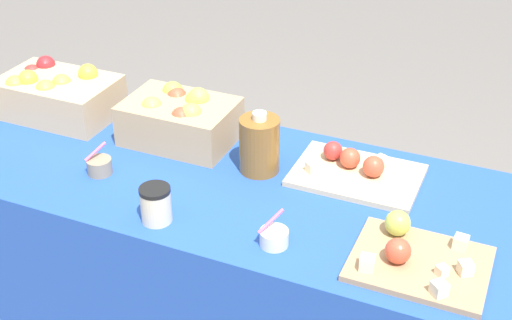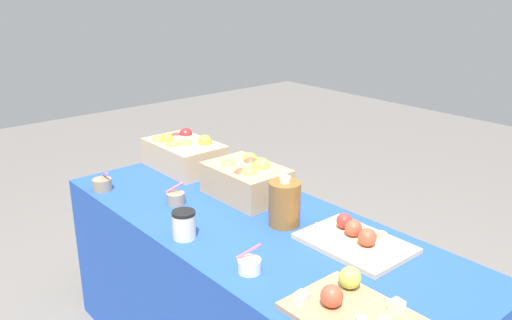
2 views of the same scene
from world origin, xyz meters
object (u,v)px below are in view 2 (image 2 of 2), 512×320
Objects in this scene: sample_bowl_mid at (176,198)px; apple_crate_middle at (247,179)px; coffee_cup at (184,225)px; cutting_board_front at (349,307)px; sample_bowl_near at (102,184)px; cutting_board_back at (355,239)px; sample_bowl_far at (250,265)px; cider_jug at (285,203)px; apple_crate_left at (184,153)px.

apple_crate_middle is at bearing 65.52° from sample_bowl_mid.
cutting_board_front is at bearing 8.10° from coffee_cup.
sample_bowl_near is 1.04× the size of sample_bowl_mid.
sample_bowl_far is at bearing -103.67° from cutting_board_back.
coffee_cup reaches higher than cutting_board_front.
sample_bowl_near is (-1.37, -0.13, 0.01)m from cutting_board_front.
sample_bowl_far is 0.47× the size of cider_jug.
coffee_cup is at bearing -175.16° from sample_bowl_far.
sample_bowl_near is 0.90m from cider_jug.
coffee_cup reaches higher than cutting_board_back.
apple_crate_left is at bearing 166.53° from cutting_board_front.
coffee_cup reaches higher than sample_bowl_far.
sample_bowl_far is (1.00, 0.05, -0.00)m from sample_bowl_near.
cutting_board_front reaches higher than cutting_board_back.
cutting_board_back is at bearing 23.32° from sample_bowl_near.
cutting_board_front is 0.44m from cutting_board_back.
apple_crate_middle is 3.71× the size of sample_bowl_near.
sample_bowl_mid is (-1.01, 0.05, 0.00)m from cutting_board_front.
cutting_board_back is 4.13× the size of sample_bowl_mid.
cider_jug reaches higher than apple_crate_middle.
sample_bowl_far is at bearing -10.49° from sample_bowl_mid.
sample_bowl_near is 0.65m from coffee_cup.
apple_crate_left reaches higher than apple_crate_middle.
apple_crate_middle is 0.47m from coffee_cup.
cider_jug is at bearing 25.72° from sample_bowl_mid.
sample_bowl_mid and sample_bowl_far have the same top height.
cider_jug is at bearing -12.60° from apple_crate_middle.
apple_crate_middle is at bearing 167.40° from cider_jug.
apple_crate_left is 4.17× the size of sample_bowl_near.
cider_jug reaches higher than cutting_board_front.
sample_bowl_near reaches higher than sample_bowl_far.
cider_jug is at bearing -163.93° from cutting_board_back.
sample_bowl_near is (-1.10, -0.48, 0.01)m from cutting_board_back.
sample_bowl_near is at bearing -156.68° from cutting_board_back.
sample_bowl_near is 1.03× the size of sample_bowl_far.
cutting_board_back is at bearing 76.33° from sample_bowl_far.
sample_bowl_near is at bearing -88.64° from apple_crate_left.
cutting_board_back is 3.98× the size of sample_bowl_near.
cutting_board_back is 1.92× the size of cider_jug.
sample_bowl_far is at bearing -60.91° from cider_jug.
cutting_board_front is 0.90× the size of cutting_board_back.
cider_jug is 0.40m from coffee_cup.
cutting_board_back is 0.43m from sample_bowl_far.
coffee_cup is (-0.72, -0.10, 0.03)m from cutting_board_front.
cider_jug is (-0.56, 0.27, 0.07)m from cutting_board_front.
apple_crate_middle is 0.68m from sample_bowl_near.
sample_bowl_far is 0.87× the size of coffee_cup.
sample_bowl_near reaches higher than sample_bowl_mid.
cutting_board_front is 3.57× the size of sample_bowl_near.
coffee_cup is at bearing -69.77° from apple_crate_middle.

